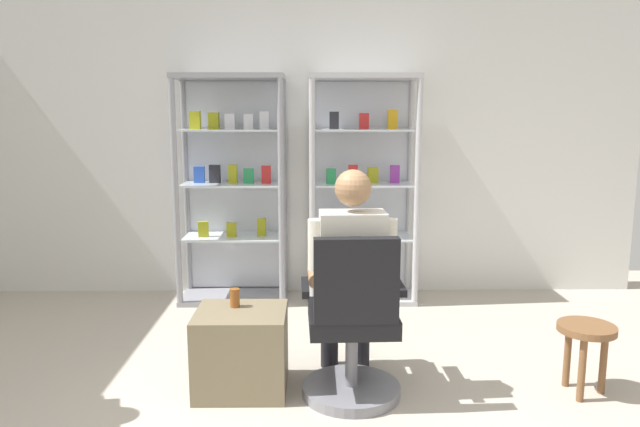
% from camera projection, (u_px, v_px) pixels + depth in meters
% --- Properties ---
extents(back_wall, '(6.00, 0.10, 2.70)m').
position_uv_depth(back_wall, '(298.00, 141.00, 5.18)').
color(back_wall, silver).
rests_on(back_wall, ground).
extents(display_cabinet_left, '(0.90, 0.45, 1.90)m').
position_uv_depth(display_cabinet_left, '(233.00, 187.00, 5.01)').
color(display_cabinet_left, gray).
rests_on(display_cabinet_left, ground).
extents(display_cabinet_right, '(0.90, 0.45, 1.90)m').
position_uv_depth(display_cabinet_right, '(362.00, 188.00, 5.02)').
color(display_cabinet_right, '#B7B7BC').
rests_on(display_cabinet_right, ground).
extents(office_chair, '(0.57, 0.56, 0.96)m').
position_uv_depth(office_chair, '(353.00, 333.00, 3.25)').
color(office_chair, slate).
rests_on(office_chair, ground).
extents(seated_shopkeeper, '(0.50, 0.57, 1.29)m').
position_uv_depth(seated_shopkeeper, '(350.00, 269.00, 3.36)').
color(seated_shopkeeper, black).
rests_on(seated_shopkeeper, ground).
extents(storage_crate, '(0.52, 0.45, 0.47)m').
position_uv_depth(storage_crate, '(241.00, 350.00, 3.40)').
color(storage_crate, '#72664C').
rests_on(storage_crate, ground).
extents(tea_glass, '(0.06, 0.06, 0.11)m').
position_uv_depth(tea_glass, '(235.00, 298.00, 3.43)').
color(tea_glass, brown).
rests_on(tea_glass, storage_crate).
extents(wooden_stool, '(0.32, 0.32, 0.41)m').
position_uv_depth(wooden_stool, '(586.00, 339.00, 3.33)').
color(wooden_stool, brown).
rests_on(wooden_stool, ground).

